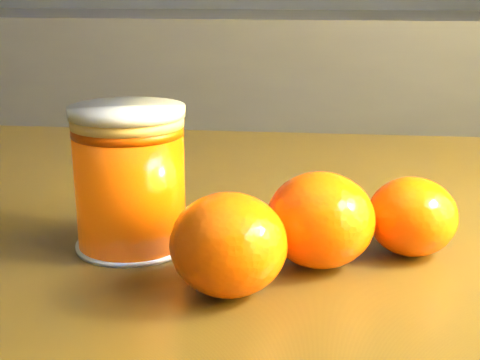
# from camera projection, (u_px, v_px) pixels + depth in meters

# --- Properties ---
(kitchen_counter) EXTENTS (3.15, 0.60, 0.90)m
(kitchen_counter) POSITION_uv_depth(u_px,v_px,m) (26.00, 171.00, 1.94)
(kitchen_counter) COLOR #4D4D52
(kitchen_counter) RESTS_ON ground
(table) EXTENTS (1.07, 0.77, 0.79)m
(table) POSITION_uv_depth(u_px,v_px,m) (263.00, 343.00, 0.56)
(table) COLOR brown
(table) RESTS_ON ground
(juice_glass) EXTENTS (0.08, 0.08, 0.10)m
(juice_glass) POSITION_uv_depth(u_px,v_px,m) (130.00, 179.00, 0.48)
(juice_glass) COLOR #ED5104
(juice_glass) RESTS_ON table
(orange_front) EXTENTS (0.10, 0.10, 0.07)m
(orange_front) POSITION_uv_depth(u_px,v_px,m) (320.00, 220.00, 0.46)
(orange_front) COLOR #FF5A05
(orange_front) RESTS_ON table
(orange_back) EXTENTS (0.08, 0.08, 0.06)m
(orange_back) POSITION_uv_depth(u_px,v_px,m) (412.00, 217.00, 0.48)
(orange_back) COLOR #FF5A05
(orange_back) RESTS_ON table
(orange_extra) EXTENTS (0.09, 0.09, 0.06)m
(orange_extra) POSITION_uv_depth(u_px,v_px,m) (229.00, 244.00, 0.41)
(orange_extra) COLOR #FF5A05
(orange_extra) RESTS_ON table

